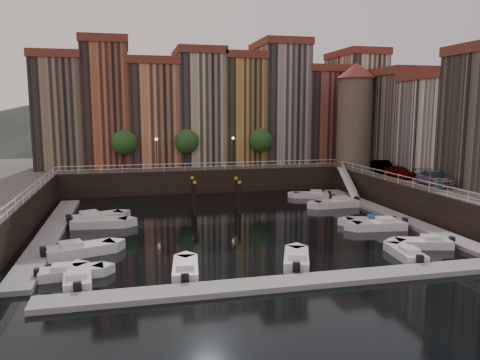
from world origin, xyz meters
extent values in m
plane|color=black|center=(0.00, 0.00, 0.00)|extent=(200.00, 200.00, 0.00)
cube|color=black|center=(0.00, 26.00, 1.50)|extent=(80.00, 20.00, 3.00)
cube|color=gray|center=(-16.20, -1.00, 0.17)|extent=(2.00, 28.00, 0.35)
cube|color=gray|center=(16.20, -1.00, 0.17)|extent=(2.00, 28.00, 0.35)
cube|color=gray|center=(0.00, -17.00, 0.17)|extent=(30.00, 2.00, 0.35)
cone|color=#2D382D|center=(-30.00, 110.00, 7.00)|extent=(80.00, 80.00, 14.00)
cone|color=#2D382D|center=(5.00, 110.00, 9.00)|extent=(100.00, 100.00, 18.00)
cone|color=#2D382D|center=(40.00, 110.00, 6.00)|extent=(70.00, 70.00, 12.00)
cube|color=#826F52|center=(-18.00, 23.50, 10.00)|extent=(6.00, 10.00, 14.00)
cube|color=brown|center=(-18.00, 23.50, 17.50)|extent=(6.30, 10.30, 1.00)
cube|color=#B05837|center=(-12.10, 23.50, 11.00)|extent=(5.80, 10.00, 16.00)
cube|color=brown|center=(-12.10, 23.50, 19.50)|extent=(6.10, 10.30, 1.00)
cube|color=tan|center=(-5.95, 23.50, 9.75)|extent=(6.50, 10.00, 13.50)
cube|color=brown|center=(-5.95, 23.50, 17.00)|extent=(6.80, 10.30, 1.00)
cube|color=tan|center=(0.40, 23.50, 10.50)|extent=(6.20, 10.00, 15.00)
cube|color=brown|center=(0.40, 23.50, 18.50)|extent=(6.50, 10.30, 1.00)
cube|color=#B98C44|center=(6.30, 23.50, 10.25)|extent=(5.60, 10.00, 14.50)
cube|color=brown|center=(6.30, 23.50, 18.00)|extent=(5.90, 10.30, 1.00)
cube|color=gray|center=(12.30, 23.50, 11.25)|extent=(6.40, 10.00, 16.50)
cube|color=brown|center=(12.30, 23.50, 20.00)|extent=(6.70, 10.30, 1.00)
cube|color=brown|center=(18.50, 23.50, 9.50)|extent=(6.00, 10.00, 13.00)
cube|color=brown|center=(18.50, 23.50, 16.50)|extent=(6.30, 10.30, 1.00)
cube|color=beige|center=(24.45, 23.50, 10.75)|extent=(5.90, 10.00, 15.50)
cube|color=brown|center=(24.45, 23.50, 19.00)|extent=(6.20, 10.30, 1.00)
cube|color=#6E5F53|center=(26.50, 12.00, 9.00)|extent=(9.00, 8.00, 12.00)
cube|color=brown|center=(26.50, 12.00, 15.50)|extent=(9.30, 8.30, 1.00)
cube|color=beige|center=(26.50, 4.00, 8.50)|extent=(9.00, 8.00, 11.00)
cube|color=brown|center=(26.50, 4.00, 14.50)|extent=(9.30, 8.30, 1.00)
cylinder|color=#6B5B4C|center=(20.00, 14.50, 9.00)|extent=(4.60, 4.60, 12.00)
cone|color=brown|center=(20.00, 14.50, 15.80)|extent=(5.20, 5.20, 2.00)
cylinder|color=black|center=(-10.00, 18.20, 4.20)|extent=(0.30, 0.30, 2.40)
sphere|color=#1E4719|center=(-10.00, 18.20, 6.60)|extent=(3.20, 3.20, 3.20)
cylinder|color=black|center=(-2.00, 18.20, 4.20)|extent=(0.30, 0.30, 2.40)
sphere|color=#1E4719|center=(-2.00, 18.20, 6.60)|extent=(3.20, 3.20, 3.20)
cylinder|color=black|center=(8.00, 18.20, 4.20)|extent=(0.30, 0.30, 2.40)
sphere|color=#1E4719|center=(8.00, 18.20, 6.60)|extent=(3.20, 3.20, 3.20)
cylinder|color=black|center=(-6.00, 17.20, 5.00)|extent=(0.12, 0.12, 4.00)
sphere|color=#FFD88C|center=(-6.00, 17.20, 7.00)|extent=(0.36, 0.36, 0.36)
cylinder|color=black|center=(4.00, 17.20, 5.00)|extent=(0.12, 0.12, 4.00)
sphere|color=#FFD88C|center=(4.00, 17.20, 7.00)|extent=(0.36, 0.36, 0.36)
cube|color=white|center=(0.00, 16.00, 3.95)|extent=(36.00, 0.08, 0.08)
cube|color=white|center=(0.00, 16.00, 3.50)|extent=(36.00, 0.06, 0.06)
cube|color=white|center=(18.00, -1.00, 3.95)|extent=(0.08, 34.00, 0.08)
cube|color=white|center=(18.00, -1.00, 3.50)|extent=(0.06, 34.00, 0.06)
cube|color=white|center=(-18.00, -1.00, 3.95)|extent=(0.08, 34.00, 0.08)
cube|color=white|center=(-18.00, -1.00, 3.50)|extent=(0.06, 34.00, 0.06)
cube|color=white|center=(17.10, 10.00, 1.75)|extent=(2.78, 8.26, 2.81)
cube|color=white|center=(17.10, 10.00, 2.25)|extent=(1.93, 8.32, 3.65)
cylinder|color=black|center=(-2.95, 4.06, 1.50)|extent=(0.32, 0.32, 3.60)
cylinder|color=gold|center=(-2.95, 4.06, 3.35)|extent=(0.36, 0.36, 0.25)
cylinder|color=black|center=(-2.79, 7.28, 1.50)|extent=(0.32, 0.32, 3.60)
cylinder|color=gold|center=(-2.79, 7.28, 3.35)|extent=(0.36, 0.36, 0.25)
cylinder|color=black|center=(1.53, 3.07, 1.50)|extent=(0.32, 0.32, 3.60)
cylinder|color=gold|center=(1.53, 3.07, 3.35)|extent=(0.36, 0.36, 0.25)
cylinder|color=black|center=(1.82, 5.95, 1.50)|extent=(0.32, 0.32, 3.60)
cylinder|color=gold|center=(1.82, 5.95, 3.35)|extent=(0.36, 0.36, 0.25)
cube|color=silver|center=(-13.27, -12.37, 0.27)|extent=(4.09, 1.91, 0.68)
cube|color=silver|center=(-13.81, -12.42, 0.68)|extent=(1.36, 1.20, 0.45)
cube|color=black|center=(-15.33, -12.57, 0.50)|extent=(0.36, 0.48, 0.63)
cube|color=silver|center=(-13.16, -7.63, 0.34)|extent=(5.29, 3.38, 0.84)
cube|color=silver|center=(-13.80, -7.85, 0.84)|extent=(1.92, 1.78, 0.56)
cube|color=black|center=(-15.61, -8.45, 0.62)|extent=(0.55, 0.66, 0.79)
cube|color=silver|center=(-12.28, 0.84, 0.34)|extent=(5.11, 2.37, 0.84)
cube|color=silver|center=(-12.95, 0.90, 0.84)|extent=(1.69, 1.49, 0.56)
cube|color=black|center=(-14.85, 1.08, 0.62)|extent=(0.44, 0.60, 0.79)
cube|color=silver|center=(-12.68, 3.01, 0.34)|extent=(5.33, 3.61, 0.85)
cube|color=silver|center=(-13.31, 2.76, 0.85)|extent=(1.97, 1.84, 0.56)
cube|color=black|center=(-15.09, 2.05, 0.62)|extent=(0.58, 0.67, 0.79)
cube|color=silver|center=(12.84, -11.80, 0.29)|extent=(4.48, 2.62, 0.72)
cube|color=silver|center=(13.40, -11.95, 0.72)|extent=(1.58, 1.44, 0.48)
cube|color=black|center=(14.98, -12.35, 0.53)|extent=(0.44, 0.55, 0.67)
cube|color=silver|center=(12.35, -5.89, 0.32)|extent=(4.89, 2.34, 0.80)
cube|color=silver|center=(12.99, -5.96, 0.80)|extent=(1.63, 1.45, 0.54)
cube|color=black|center=(14.80, -6.16, 0.59)|extent=(0.43, 0.57, 0.75)
cube|color=silver|center=(12.25, -4.35, 0.29)|extent=(4.55, 2.73, 0.73)
cube|color=navy|center=(12.81, -4.51, 0.73)|extent=(1.62, 1.48, 0.48)
cube|color=black|center=(14.39, -4.95, 0.53)|extent=(0.46, 0.56, 0.68)
cube|color=silver|center=(12.74, 4.10, 0.34)|extent=(5.01, 2.07, 0.84)
cube|color=silver|center=(13.42, 4.13, 0.84)|extent=(1.62, 1.40, 0.56)
cube|color=black|center=(15.33, 4.19, 0.62)|extent=(0.41, 0.58, 0.79)
cube|color=silver|center=(12.25, 10.01, 0.28)|extent=(4.47, 2.89, 0.71)
cube|color=silver|center=(12.79, 9.83, 0.71)|extent=(1.63, 1.51, 0.47)
cube|color=black|center=(14.31, 9.30, 0.52)|extent=(0.47, 0.56, 0.66)
cube|color=silver|center=(-12.79, -13.55, 0.29)|extent=(2.04, 4.33, 0.71)
cube|color=silver|center=(-12.73, -14.12, 0.71)|extent=(1.27, 1.44, 0.48)
cube|color=black|center=(-12.57, -15.73, 0.52)|extent=(0.51, 0.38, 0.67)
cube|color=silver|center=(-6.04, -13.42, 0.29)|extent=(2.17, 4.42, 0.72)
cube|color=silver|center=(-6.11, -14.00, 0.72)|extent=(1.32, 1.49, 0.48)
cube|color=black|center=(-6.32, -15.62, 0.53)|extent=(0.52, 0.40, 0.68)
cube|color=silver|center=(1.79, -13.19, 0.30)|extent=(3.11, 4.70, 0.75)
cube|color=silver|center=(1.58, -13.75, 0.75)|extent=(1.60, 1.72, 0.50)
cube|color=black|center=(1.00, -15.34, 0.55)|extent=(0.59, 0.50, 0.70)
cube|color=silver|center=(10.04, -13.68, 0.28)|extent=(1.99, 4.21, 0.69)
cube|color=silver|center=(9.98, -14.23, 0.69)|extent=(1.24, 1.40, 0.46)
cube|color=black|center=(9.81, -15.79, 0.51)|extent=(0.49, 0.37, 0.65)
imported|color=gray|center=(20.18, 3.48, 3.69)|extent=(2.19, 4.25, 1.38)
imported|color=gray|center=(20.20, 7.25, 3.78)|extent=(2.55, 4.97, 1.56)
imported|color=gray|center=(20.58, -2.07, 3.73)|extent=(2.66, 5.26, 1.47)
camera|label=1|loc=(-9.36, -43.02, 10.69)|focal=35.00mm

